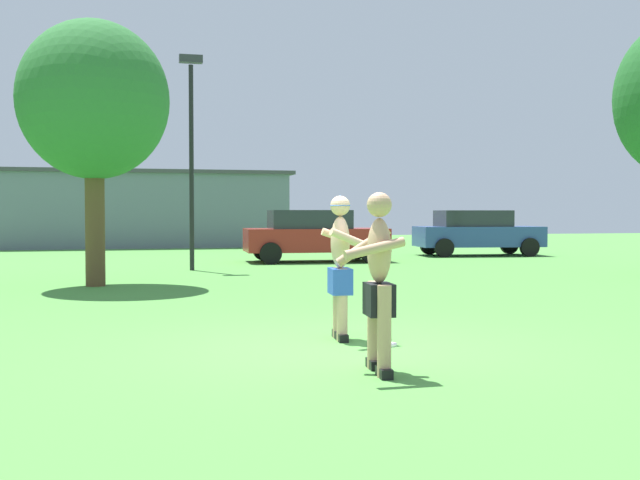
{
  "coord_description": "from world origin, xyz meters",
  "views": [
    {
      "loc": [
        -2.28,
        -8.15,
        1.51
      ],
      "look_at": [
        0.05,
        1.23,
        1.16
      ],
      "focal_mm": 42.85,
      "sensor_mm": 36.0,
      "label": 1
    }
  ],
  "objects": [
    {
      "name": "ground_plane",
      "position": [
        0.0,
        0.0,
        0.0
      ],
      "size": [
        80.0,
        80.0,
        0.0
      ],
      "primitive_type": "plane",
      "color": "#4C8E3D"
    },
    {
      "name": "player_with_cap",
      "position": [
        0.13,
        0.53,
        0.95
      ],
      "size": [
        0.62,
        0.62,
        1.72
      ],
      "color": "black",
      "rests_on": "ground_plane"
    },
    {
      "name": "player_in_black",
      "position": [
        -0.03,
        -1.37,
        0.9
      ],
      "size": [
        0.6,
        0.69,
        1.7
      ],
      "color": "black",
      "rests_on": "ground_plane"
    },
    {
      "name": "frisbee",
      "position": [
        0.5,
        0.01,
        0.01
      ],
      "size": [
        0.28,
        0.28,
        0.03
      ],
      "primitive_type": "cylinder",
      "color": "white",
      "rests_on": "ground_plane"
    },
    {
      "name": "car_red_near_post",
      "position": [
        3.16,
        14.51,
        0.82
      ],
      "size": [
        4.38,
        2.2,
        1.58
      ],
      "color": "maroon",
      "rests_on": "ground_plane"
    },
    {
      "name": "car_blue_far_end",
      "position": [
        9.47,
        16.39,
        0.82
      ],
      "size": [
        4.46,
        2.39,
        1.58
      ],
      "color": "#2D478C",
      "rests_on": "ground_plane"
    },
    {
      "name": "lamp_post",
      "position": [
        -0.74,
        11.92,
        3.43
      ],
      "size": [
        0.6,
        0.24,
        5.57
      ],
      "color": "black",
      "rests_on": "ground_plane"
    },
    {
      "name": "outbuilding_behind_lot",
      "position": [
        -1.84,
        27.33,
        1.66
      ],
      "size": [
        12.98,
        6.47,
        3.31
      ],
      "color": "slate",
      "rests_on": "ground_plane"
    },
    {
      "name": "tree_behind_players",
      "position": [
        -2.99,
        8.09,
        3.77
      ],
      "size": [
        3.04,
        3.04,
        5.42
      ],
      "color": "brown",
      "rests_on": "ground_plane"
    }
  ]
}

